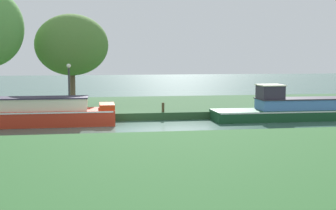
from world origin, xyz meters
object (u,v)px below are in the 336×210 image
(willow_tree_centre, at_px, (72,45))
(mooring_post_near, at_px, (163,107))
(lamp_post, at_px, (69,81))
(red_barge, at_px, (31,114))
(forest_narrowboat, at_px, (298,109))

(willow_tree_centre, xyz_separation_m, mooring_post_near, (4.96, -4.78, -3.42))
(lamp_post, bearing_deg, willow_tree_centre, 89.44)
(willow_tree_centre, distance_m, lamp_post, 4.03)
(willow_tree_centre, relative_size, lamp_post, 2.15)
(willow_tree_centre, bearing_deg, red_barge, -106.87)
(forest_narrowboat, bearing_deg, red_barge, 180.00)
(red_barge, distance_m, lamp_post, 3.35)
(lamp_post, height_order, mooring_post_near, lamp_post)
(forest_narrowboat, xyz_separation_m, mooring_post_near, (-7.20, 1.15, 0.11))
(forest_narrowboat, xyz_separation_m, lamp_post, (-12.19, 2.44, 1.51))
(red_barge, relative_size, willow_tree_centre, 1.53)
(forest_narrowboat, distance_m, willow_tree_centre, 13.98)
(forest_narrowboat, relative_size, lamp_post, 3.53)
(red_barge, bearing_deg, lamp_post, 54.17)
(forest_narrowboat, bearing_deg, lamp_post, 168.68)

